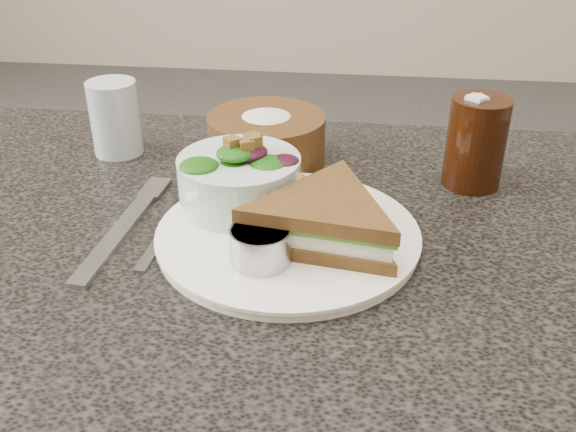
% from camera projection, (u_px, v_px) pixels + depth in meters
% --- Properties ---
extents(dinner_plate, '(0.28, 0.28, 0.01)m').
position_uv_depth(dinner_plate, '(288.00, 236.00, 0.68)').
color(dinner_plate, white).
rests_on(dinner_plate, dining_table).
extents(sandwich, '(0.21, 0.21, 0.05)m').
position_uv_depth(sandwich, '(324.00, 220.00, 0.65)').
color(sandwich, '#583617').
rests_on(sandwich, dinner_plate).
extents(salad_bowl, '(0.16, 0.16, 0.08)m').
position_uv_depth(salad_bowl, '(239.00, 173.00, 0.71)').
color(salad_bowl, silver).
rests_on(salad_bowl, dinner_plate).
extents(dressing_ramekin, '(0.07, 0.07, 0.04)m').
position_uv_depth(dressing_ramekin, '(261.00, 246.00, 0.62)').
color(dressing_ramekin, '#9FA0A2').
rests_on(dressing_ramekin, dinner_plate).
extents(orange_wedge, '(0.09, 0.09, 0.03)m').
position_uv_depth(orange_wedge, '(300.00, 183.00, 0.74)').
color(orange_wedge, orange).
rests_on(orange_wedge, dinner_plate).
extents(fork, '(0.03, 0.21, 0.01)m').
position_uv_depth(fork, '(120.00, 231.00, 0.69)').
color(fork, '#B6B6B6').
rests_on(fork, dining_table).
extents(knife, '(0.02, 0.18, 0.00)m').
position_uv_depth(knife, '(169.00, 225.00, 0.71)').
color(knife, '#989CA2').
rests_on(knife, dining_table).
extents(bread_basket, '(0.19, 0.19, 0.09)m').
position_uv_depth(bread_basket, '(266.00, 131.00, 0.83)').
color(bread_basket, '#4B2B14').
rests_on(bread_basket, dining_table).
extents(cola_glass, '(0.09, 0.09, 0.12)m').
position_uv_depth(cola_glass, '(477.00, 138.00, 0.77)').
color(cola_glass, black).
rests_on(cola_glass, dining_table).
extents(water_glass, '(0.08, 0.08, 0.10)m').
position_uv_depth(water_glass, '(115.00, 118.00, 0.86)').
color(water_glass, '#AEB6BA').
rests_on(water_glass, dining_table).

